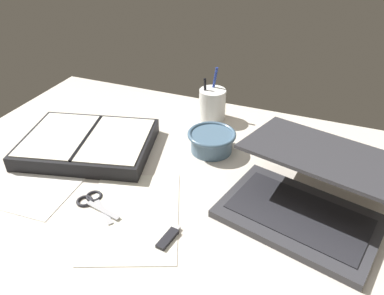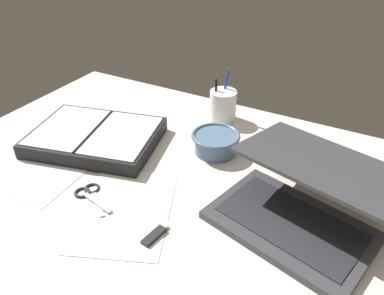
{
  "view_description": "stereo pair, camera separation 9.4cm",
  "coord_description": "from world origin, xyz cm",
  "px_view_note": "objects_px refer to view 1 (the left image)",
  "views": [
    {
      "loc": [
        27.52,
        -63.56,
        60.76
      ],
      "look_at": [
        -1.64,
        9.52,
        9.0
      ],
      "focal_mm": 35.0,
      "sensor_mm": 36.0,
      "label": 1
    },
    {
      "loc": [
        36.03,
        -59.56,
        60.76
      ],
      "look_at": [
        -1.64,
        9.52,
        9.0
      ],
      "focal_mm": 35.0,
      "sensor_mm": 36.0,
      "label": 2
    }
  ],
  "objects_px": {
    "bowl": "(213,141)",
    "planner": "(88,143)",
    "pen_cup": "(212,104)",
    "scissors": "(93,201)",
    "laptop": "(307,195)"
  },
  "relations": [
    {
      "from": "bowl",
      "to": "planner",
      "type": "distance_m",
      "value": 0.35
    },
    {
      "from": "pen_cup",
      "to": "scissors",
      "type": "bearing_deg",
      "value": -104.11
    },
    {
      "from": "bowl",
      "to": "pen_cup",
      "type": "relative_size",
      "value": 0.83
    },
    {
      "from": "laptop",
      "to": "pen_cup",
      "type": "xyz_separation_m",
      "value": [
        -0.34,
        0.34,
        -0.0
      ]
    },
    {
      "from": "pen_cup",
      "to": "scissors",
      "type": "distance_m",
      "value": 0.51
    },
    {
      "from": "laptop",
      "to": "bowl",
      "type": "relative_size",
      "value": 2.94
    },
    {
      "from": "bowl",
      "to": "scissors",
      "type": "xyz_separation_m",
      "value": [
        -0.19,
        -0.31,
        -0.03
      ]
    },
    {
      "from": "scissors",
      "to": "pen_cup",
      "type": "bearing_deg",
      "value": 100.45
    },
    {
      "from": "scissors",
      "to": "planner",
      "type": "bearing_deg",
      "value": 151.21
    },
    {
      "from": "planner",
      "to": "laptop",
      "type": "bearing_deg",
      "value": -17.17
    },
    {
      "from": "pen_cup",
      "to": "planner",
      "type": "distance_m",
      "value": 0.4
    },
    {
      "from": "bowl",
      "to": "planner",
      "type": "xyz_separation_m",
      "value": [
        -0.33,
        -0.13,
        -0.01
      ]
    },
    {
      "from": "pen_cup",
      "to": "scissors",
      "type": "height_order",
      "value": "pen_cup"
    },
    {
      "from": "bowl",
      "to": "planner",
      "type": "height_order",
      "value": "bowl"
    },
    {
      "from": "laptop",
      "to": "bowl",
      "type": "distance_m",
      "value": 0.32
    }
  ]
}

